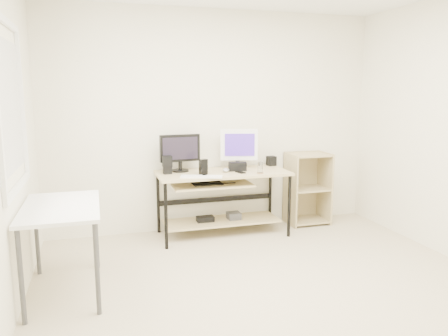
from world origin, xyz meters
TOP-DOWN VIEW (x-y plane):
  - room at (-0.14, 0.04)m, footprint 4.01×4.01m
  - desk at (-0.03, 1.66)m, footprint 1.50×0.65m
  - side_table at (-1.68, 0.60)m, footprint 0.60×1.00m
  - shelf_unit at (1.15, 1.82)m, footprint 0.50×0.40m
  - black_monitor at (-0.46, 1.81)m, footprint 0.47×0.19m
  - white_imac at (0.24, 1.80)m, footprint 0.44×0.15m
  - keyboard at (-0.31, 1.41)m, footprint 0.46×0.27m
  - mouse at (0.03, 1.63)m, footprint 0.11×0.14m
  - center_speaker at (0.18, 1.66)m, footprint 0.21×0.12m
  - speaker_left at (-0.63, 1.71)m, footprint 0.10×0.10m
  - speaker_right at (0.69, 1.88)m, footprint 0.11×0.11m
  - audio_controller at (-0.25, 1.56)m, footprint 0.10×0.08m
  - volume_puck at (-0.27, 1.45)m, footprint 0.05×0.05m
  - smartphone at (0.17, 1.53)m, footprint 0.10×0.14m
  - coaster at (0.37, 1.44)m, footprint 0.08×0.08m
  - drinking_glass at (0.37, 1.44)m, footprint 0.06×0.06m

SIDE VIEW (x-z plane):
  - shelf_unit at x=1.15m, z-range 0.00..0.90m
  - desk at x=-0.03m, z-range 0.16..0.91m
  - side_table at x=-1.68m, z-range 0.30..1.05m
  - coaster at x=0.37m, z-range 0.75..0.76m
  - smartphone at x=0.17m, z-range 0.75..0.76m
  - keyboard at x=-0.31m, z-range 0.75..0.77m
  - volume_puck at x=-0.27m, z-range 0.75..0.77m
  - mouse at x=0.03m, z-range 0.75..0.79m
  - center_speaker at x=0.18m, z-range 0.75..0.85m
  - speaker_right at x=0.69m, z-range 0.75..0.87m
  - drinking_glass at x=0.37m, z-range 0.76..0.88m
  - audio_controller at x=-0.25m, z-range 0.75..0.92m
  - speaker_left at x=-0.63m, z-range 0.75..0.96m
  - black_monitor at x=-0.46m, z-range 0.78..1.21m
  - white_imac at x=0.24m, z-range 0.79..1.26m
  - room at x=-0.14m, z-range 0.01..2.63m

